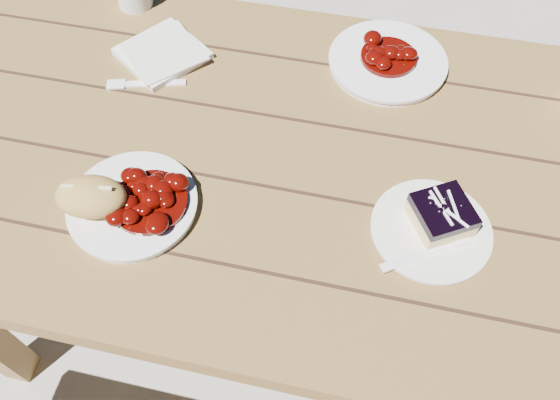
% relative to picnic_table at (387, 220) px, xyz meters
% --- Properties ---
extents(ground, '(60.00, 60.00, 0.00)m').
position_rel_picnic_table_xyz_m(ground, '(0.00, 0.00, -0.59)').
color(ground, '#A6A096').
rests_on(ground, ground).
extents(picnic_table, '(2.00, 1.55, 0.75)m').
position_rel_picnic_table_xyz_m(picnic_table, '(0.00, 0.00, 0.00)').
color(picnic_table, brown).
rests_on(picnic_table, ground).
extents(main_plate, '(0.21, 0.21, 0.02)m').
position_rel_picnic_table_xyz_m(main_plate, '(-0.43, -0.17, 0.17)').
color(main_plate, white).
rests_on(main_plate, picnic_table).
extents(goulash_stew, '(0.13, 0.13, 0.04)m').
position_rel_picnic_table_xyz_m(goulash_stew, '(-0.40, -0.17, 0.20)').
color(goulash_stew, '#4A0602').
rests_on(goulash_stew, main_plate).
extents(bread_roll, '(0.13, 0.09, 0.06)m').
position_rel_picnic_table_xyz_m(bread_roll, '(-0.49, -0.19, 0.21)').
color(bread_roll, tan).
rests_on(bread_roll, main_plate).
extents(dessert_plate, '(0.19, 0.19, 0.01)m').
position_rel_picnic_table_xyz_m(dessert_plate, '(0.06, -0.11, 0.17)').
color(dessert_plate, white).
rests_on(dessert_plate, picnic_table).
extents(blueberry_cake, '(0.12, 0.12, 0.05)m').
position_rel_picnic_table_xyz_m(blueberry_cake, '(0.07, -0.10, 0.20)').
color(blueberry_cake, '#F9D788').
rests_on(blueberry_cake, dessert_plate).
extents(fork_dessert, '(0.15, 0.11, 0.00)m').
position_rel_picnic_table_xyz_m(fork_dessert, '(0.04, -0.17, 0.17)').
color(fork_dessert, white).
rests_on(fork_dessert, dessert_plate).
extents(napkin_stack, '(0.21, 0.21, 0.01)m').
position_rel_picnic_table_xyz_m(napkin_stack, '(-0.51, 0.19, 0.17)').
color(napkin_stack, white).
rests_on(napkin_stack, picnic_table).
extents(fork_table, '(0.16, 0.07, 0.00)m').
position_rel_picnic_table_xyz_m(fork_table, '(-0.50, 0.11, 0.16)').
color(fork_table, white).
rests_on(fork_table, picnic_table).
extents(second_plate, '(0.23, 0.23, 0.02)m').
position_rel_picnic_table_xyz_m(second_plate, '(-0.06, 0.27, 0.17)').
color(second_plate, white).
rests_on(second_plate, picnic_table).
extents(second_stew, '(0.11, 0.11, 0.04)m').
position_rel_picnic_table_xyz_m(second_stew, '(-0.06, 0.27, 0.20)').
color(second_stew, '#4A0602').
rests_on(second_stew, second_plate).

